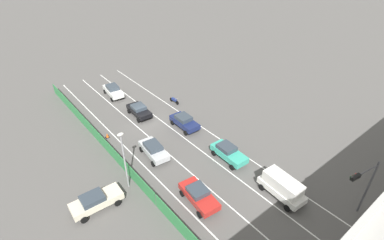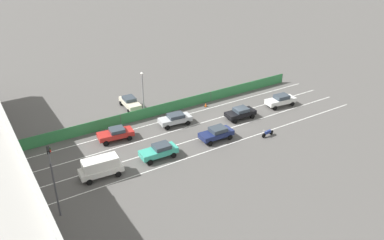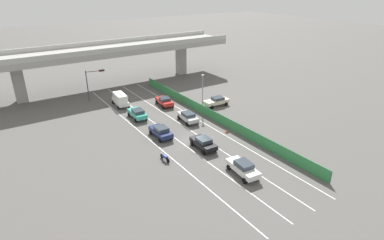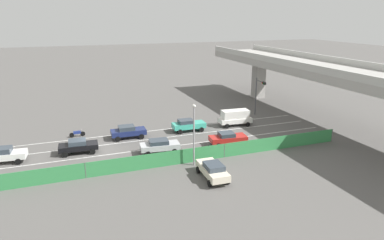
{
  "view_description": "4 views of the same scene",
  "coord_description": "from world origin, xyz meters",
  "px_view_note": "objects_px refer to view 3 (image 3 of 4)",
  "views": [
    {
      "loc": [
        15.71,
        29.08,
        21.07
      ],
      "look_at": [
        -2.77,
        6.29,
        2.19
      ],
      "focal_mm": 27.21,
      "sensor_mm": 36.0,
      "label": 1
    },
    {
      "loc": [
        -37.64,
        29.52,
        24.61
      ],
      "look_at": [
        0.07,
        5.98,
        1.79
      ],
      "focal_mm": 36.91,
      "sensor_mm": 36.0,
      "label": 2
    },
    {
      "loc": [
        -21.95,
        -31.65,
        20.39
      ],
      "look_at": [
        2.26,
        4.38,
        1.32
      ],
      "focal_mm": 29.64,
      "sensor_mm": 36.0,
      "label": 3
    },
    {
      "loc": [
        38.71,
        -2.75,
        14.83
      ],
      "look_at": [
        -1.64,
        12.37,
        1.92
      ],
      "focal_mm": 32.86,
      "sensor_mm": 36.0,
      "label": 4
    }
  ],
  "objects_px": {
    "car_sedan_navy": "(161,131)",
    "traffic_light": "(93,79)",
    "car_taxi_teal": "(137,113)",
    "traffic_cone": "(227,131)",
    "car_sedan_silver": "(188,116)",
    "motorcycle": "(165,157)",
    "street_lamp": "(203,89)",
    "parked_sedan_cream": "(217,101)",
    "car_sedan_red": "(164,101)",
    "car_sedan_black": "(204,143)",
    "car_hatchback_white": "(243,168)",
    "car_van_white": "(120,99)"
  },
  "relations": [
    {
      "from": "car_hatchback_white",
      "to": "parked_sedan_cream",
      "type": "distance_m",
      "value": 21.96
    },
    {
      "from": "motorcycle",
      "to": "street_lamp",
      "type": "xyz_separation_m",
      "value": [
        13.39,
        10.74,
        3.5
      ]
    },
    {
      "from": "car_taxi_teal",
      "to": "parked_sedan_cream",
      "type": "relative_size",
      "value": 0.95
    },
    {
      "from": "car_hatchback_white",
      "to": "traffic_cone",
      "type": "relative_size",
      "value": 7.68
    },
    {
      "from": "car_sedan_red",
      "to": "motorcycle",
      "type": "height_order",
      "value": "car_sedan_red"
    },
    {
      "from": "car_van_white",
      "to": "street_lamp",
      "type": "bearing_deg",
      "value": -43.75
    },
    {
      "from": "parked_sedan_cream",
      "to": "traffic_light",
      "type": "height_order",
      "value": "traffic_light"
    },
    {
      "from": "car_taxi_teal",
      "to": "traffic_cone",
      "type": "height_order",
      "value": "car_taxi_teal"
    },
    {
      "from": "car_sedan_silver",
      "to": "traffic_light",
      "type": "bearing_deg",
      "value": 116.56
    },
    {
      "from": "car_sedan_silver",
      "to": "traffic_cone",
      "type": "xyz_separation_m",
      "value": [
        2.53,
        -6.58,
        -0.6
      ]
    },
    {
      "from": "car_sedan_red",
      "to": "car_sedan_navy",
      "type": "distance_m",
      "value": 12.48
    },
    {
      "from": "car_sedan_black",
      "to": "car_taxi_teal",
      "type": "bearing_deg",
      "value": 101.84
    },
    {
      "from": "car_sedan_black",
      "to": "car_hatchback_white",
      "type": "distance_m",
      "value": 7.53
    },
    {
      "from": "car_taxi_teal",
      "to": "motorcycle",
      "type": "bearing_deg",
      "value": -101.39
    },
    {
      "from": "car_sedan_red",
      "to": "traffic_cone",
      "type": "height_order",
      "value": "car_sedan_red"
    },
    {
      "from": "car_sedan_navy",
      "to": "parked_sedan_cream",
      "type": "bearing_deg",
      "value": 20.63
    },
    {
      "from": "car_hatchback_white",
      "to": "car_sedan_navy",
      "type": "relative_size",
      "value": 1.08
    },
    {
      "from": "car_hatchback_white",
      "to": "car_van_white",
      "type": "relative_size",
      "value": 1.0
    },
    {
      "from": "car_sedan_black",
      "to": "car_hatchback_white",
      "type": "relative_size",
      "value": 0.92
    },
    {
      "from": "car_taxi_teal",
      "to": "traffic_light",
      "type": "height_order",
      "value": "traffic_light"
    },
    {
      "from": "car_sedan_red",
      "to": "traffic_cone",
      "type": "relative_size",
      "value": 7.43
    },
    {
      "from": "parked_sedan_cream",
      "to": "car_taxi_teal",
      "type": "bearing_deg",
      "value": 169.36
    },
    {
      "from": "street_lamp",
      "to": "traffic_cone",
      "type": "height_order",
      "value": "street_lamp"
    },
    {
      "from": "parked_sedan_cream",
      "to": "traffic_light",
      "type": "bearing_deg",
      "value": 138.65
    },
    {
      "from": "parked_sedan_cream",
      "to": "traffic_cone",
      "type": "relative_size",
      "value": 7.58
    },
    {
      "from": "car_sedan_navy",
      "to": "traffic_light",
      "type": "distance_m",
      "value": 20.68
    },
    {
      "from": "traffic_light",
      "to": "street_lamp",
      "type": "xyz_separation_m",
      "value": [
        13.43,
        -15.47,
        -0.1
      ]
    },
    {
      "from": "motorcycle",
      "to": "traffic_light",
      "type": "distance_m",
      "value": 26.46
    },
    {
      "from": "car_van_white",
      "to": "traffic_cone",
      "type": "xyz_separation_m",
      "value": [
        8.66,
        -19.14,
        -0.97
      ]
    },
    {
      "from": "car_sedan_black",
      "to": "car_taxi_teal",
      "type": "distance_m",
      "value": 14.42
    },
    {
      "from": "car_hatchback_white",
      "to": "motorcycle",
      "type": "distance_m",
      "value": 9.7
    },
    {
      "from": "car_van_white",
      "to": "traffic_cone",
      "type": "relative_size",
      "value": 7.66
    },
    {
      "from": "car_van_white",
      "to": "street_lamp",
      "type": "height_order",
      "value": "street_lamp"
    },
    {
      "from": "car_taxi_teal",
      "to": "traffic_cone",
      "type": "relative_size",
      "value": 7.21
    },
    {
      "from": "car_taxi_teal",
      "to": "car_sedan_black",
      "type": "bearing_deg",
      "value": -78.16
    },
    {
      "from": "car_sedan_navy",
      "to": "car_van_white",
      "type": "bearing_deg",
      "value": 89.9
    },
    {
      "from": "car_sedan_silver",
      "to": "parked_sedan_cream",
      "type": "distance_m",
      "value": 8.54
    },
    {
      "from": "car_van_white",
      "to": "car_taxi_teal",
      "type": "height_order",
      "value": "car_van_white"
    },
    {
      "from": "street_lamp",
      "to": "motorcycle",
      "type": "bearing_deg",
      "value": -141.28
    },
    {
      "from": "car_sedan_silver",
      "to": "traffic_cone",
      "type": "height_order",
      "value": "car_sedan_silver"
    },
    {
      "from": "car_sedan_black",
      "to": "street_lamp",
      "type": "relative_size",
      "value": 0.67
    },
    {
      "from": "parked_sedan_cream",
      "to": "traffic_cone",
      "type": "distance_m",
      "value": 11.01
    },
    {
      "from": "car_taxi_teal",
      "to": "traffic_cone",
      "type": "bearing_deg",
      "value": -54.73
    },
    {
      "from": "car_taxi_teal",
      "to": "traffic_cone",
      "type": "xyz_separation_m",
      "value": [
        8.61,
        -12.18,
        -0.62
      ]
    },
    {
      "from": "car_sedan_navy",
      "to": "car_sedan_silver",
      "type": "relative_size",
      "value": 0.97
    },
    {
      "from": "car_sedan_silver",
      "to": "parked_sedan_cream",
      "type": "bearing_deg",
      "value": 20.2
    },
    {
      "from": "car_sedan_silver",
      "to": "car_taxi_teal",
      "type": "bearing_deg",
      "value": 137.36
    },
    {
      "from": "car_hatchback_white",
      "to": "car_taxi_teal",
      "type": "distance_m",
      "value": 21.86
    },
    {
      "from": "car_taxi_teal",
      "to": "car_hatchback_white",
      "type": "bearing_deg",
      "value": -81.9
    },
    {
      "from": "traffic_cone",
      "to": "car_taxi_teal",
      "type": "bearing_deg",
      "value": 125.27
    }
  ]
}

